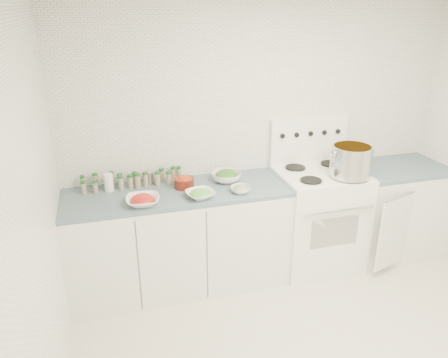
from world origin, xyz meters
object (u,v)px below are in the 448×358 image
(stock_pot, at_px, (351,160))
(bowl_snowpea, at_px, (200,194))
(stove, at_px, (317,215))
(bowl_tomato, at_px, (143,200))

(stock_pot, bearing_deg, bowl_snowpea, -179.97)
(stock_pot, height_order, bowl_snowpea, stock_pot)
(stove, distance_m, stock_pot, 0.65)
(stove, distance_m, bowl_snowpea, 1.24)
(stove, xyz_separation_m, bowl_snowpea, (-1.15, -0.17, 0.44))
(stock_pot, xyz_separation_m, bowl_tomato, (-1.78, -0.00, -0.15))
(stove, bearing_deg, stock_pot, -43.52)
(bowl_tomato, relative_size, bowl_snowpea, 1.03)
(stove, xyz_separation_m, stock_pot, (0.18, -0.17, 0.59))
(bowl_tomato, xyz_separation_m, bowl_snowpea, (0.45, 0.00, -0.00))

